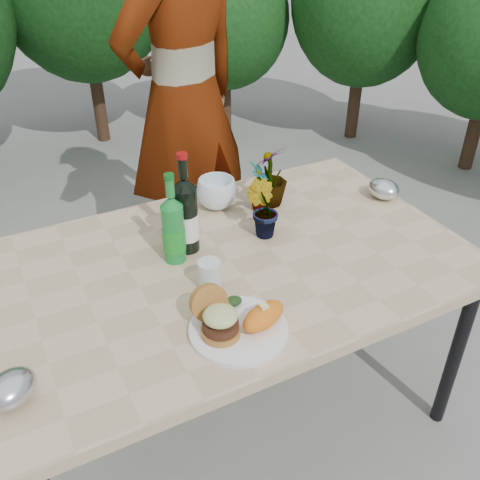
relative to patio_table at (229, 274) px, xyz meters
name	(u,v)px	position (x,y,z in m)	size (l,w,h in m)	color
ground	(231,408)	(0.00, 0.00, -0.69)	(80.00, 80.00, 0.00)	slate
patio_table	(229,274)	(0.00, 0.00, 0.00)	(1.60, 1.00, 0.75)	tan
shrub_hedge	(138,30)	(0.28, 1.67, 0.45)	(6.91, 5.10, 2.22)	#382316
dinner_plate	(239,330)	(-0.13, -0.32, 0.06)	(0.28, 0.28, 0.01)	white
burger_stack	(217,318)	(-0.18, -0.30, 0.12)	(0.11, 0.16, 0.11)	#B7722D
sweet_potato	(264,316)	(-0.06, -0.34, 0.10)	(0.15, 0.08, 0.06)	orange
grilled_veg	(229,303)	(-0.11, -0.23, 0.09)	(0.08, 0.05, 0.03)	olive
wine_bottle	(186,216)	(-0.09, 0.13, 0.19)	(0.09, 0.09, 0.36)	black
sparkling_water	(173,230)	(-0.15, 0.09, 0.17)	(0.08, 0.08, 0.32)	#167C2D
plastic_cup	(210,275)	(-0.11, -0.10, 0.10)	(0.07, 0.07, 0.10)	silver
seedling_left	(258,187)	(0.25, 0.25, 0.16)	(0.11, 0.07, 0.20)	#27511B
seedling_mid	(262,210)	(0.18, 0.09, 0.16)	(0.11, 0.09, 0.21)	#28561D
seedling_right	(270,176)	(0.31, 0.27, 0.17)	(0.13, 0.13, 0.23)	#26551D
blue_bowl	(217,193)	(0.12, 0.34, 0.12)	(0.15, 0.15, 0.12)	white
foil_packet_left	(11,389)	(-0.72, -0.28, 0.10)	(0.13, 0.11, 0.08)	#B5B7BD
foil_packet_right	(384,189)	(0.74, 0.10, 0.10)	(0.13, 0.11, 0.08)	silver
person	(185,101)	(0.23, 0.91, 0.29)	(0.72, 0.47, 1.96)	#925F49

